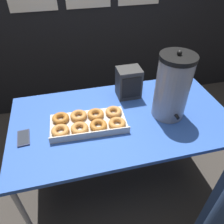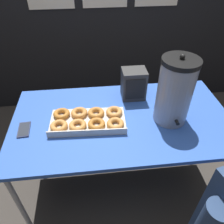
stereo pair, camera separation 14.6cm
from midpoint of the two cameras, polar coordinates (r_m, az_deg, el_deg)
ground_plane at (r=2.11m, az=4.09°, el=-17.79°), size 12.00×12.00×0.00m
folding_table at (r=1.54m, az=5.34°, el=-2.96°), size 1.51×0.82×0.78m
donut_box at (r=1.45m, az=-3.53°, el=-2.22°), size 0.52×0.30×0.05m
coffee_urn at (r=1.44m, az=18.91°, el=5.00°), size 0.23×0.26×0.47m
cell_phone at (r=1.49m, az=-19.46°, el=-4.49°), size 0.08×0.14×0.01m
space_heater at (r=1.65m, az=8.19°, el=7.15°), size 0.17×0.15×0.23m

